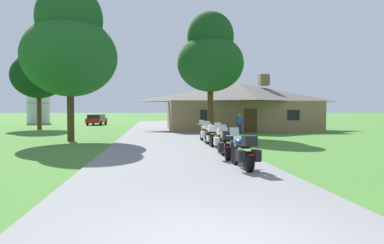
{
  "coord_description": "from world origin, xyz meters",
  "views": [
    {
      "loc": [
        -0.86,
        -4.48,
        1.95
      ],
      "look_at": [
        1.72,
        18.56,
        1.17
      ],
      "focal_mm": 32.21,
      "sensor_mm": 36.0,
      "label": 1
    }
  ],
  "objects_px": {
    "bystander_blue_shirt_near_lodge": "(239,123)",
    "tree_left_near": "(70,46)",
    "motorcycle_yellow_third_in_row": "(221,139)",
    "motorcycle_yellow_farthest_in_row": "(206,133)",
    "tree_left_far": "(39,69)",
    "parked_red_suv_far_left": "(97,119)",
    "metal_silo_distant": "(38,100)",
    "motorcycle_orange_second_in_row": "(226,145)",
    "motorcycle_orange_fourth_in_row": "(210,135)",
    "tree_by_lodge_front": "(210,56)",
    "motorcycle_blue_nearest_to_camera": "(244,152)"
  },
  "relations": [
    {
      "from": "motorcycle_yellow_third_in_row",
      "to": "tree_left_near",
      "type": "bearing_deg",
      "value": 142.66
    },
    {
      "from": "motorcycle_orange_second_in_row",
      "to": "motorcycle_yellow_farthest_in_row",
      "type": "relative_size",
      "value": 1.0
    },
    {
      "from": "motorcycle_yellow_farthest_in_row",
      "to": "tree_by_lodge_front",
      "type": "xyz_separation_m",
      "value": [
        1.17,
        5.32,
        5.46
      ]
    },
    {
      "from": "tree_left_near",
      "to": "tree_left_far",
      "type": "relative_size",
      "value": 1.01
    },
    {
      "from": "motorcycle_blue_nearest_to_camera",
      "to": "motorcycle_orange_second_in_row",
      "type": "height_order",
      "value": "same"
    },
    {
      "from": "tree_left_far",
      "to": "motorcycle_yellow_third_in_row",
      "type": "bearing_deg",
      "value": -55.54
    },
    {
      "from": "tree_by_lodge_front",
      "to": "tree_left_near",
      "type": "height_order",
      "value": "tree_left_near"
    },
    {
      "from": "motorcycle_orange_second_in_row",
      "to": "motorcycle_orange_fourth_in_row",
      "type": "distance_m",
      "value": 4.95
    },
    {
      "from": "motorcycle_yellow_third_in_row",
      "to": "metal_silo_distant",
      "type": "bearing_deg",
      "value": 120.43
    },
    {
      "from": "motorcycle_orange_second_in_row",
      "to": "motorcycle_orange_fourth_in_row",
      "type": "xyz_separation_m",
      "value": [
        0.2,
        4.94,
        0.01
      ]
    },
    {
      "from": "parked_red_suv_far_left",
      "to": "motorcycle_yellow_farthest_in_row",
      "type": "bearing_deg",
      "value": -63.59
    },
    {
      "from": "motorcycle_blue_nearest_to_camera",
      "to": "motorcycle_yellow_third_in_row",
      "type": "relative_size",
      "value": 1.0
    },
    {
      "from": "tree_by_lodge_front",
      "to": "metal_silo_distant",
      "type": "bearing_deg",
      "value": 127.11
    },
    {
      "from": "motorcycle_orange_fourth_in_row",
      "to": "parked_red_suv_far_left",
      "type": "xyz_separation_m",
      "value": [
        -10.59,
        29.02,
        0.16
      ]
    },
    {
      "from": "metal_silo_distant",
      "to": "parked_red_suv_far_left",
      "type": "bearing_deg",
      "value": -35.77
    },
    {
      "from": "tree_left_far",
      "to": "parked_red_suv_far_left",
      "type": "bearing_deg",
      "value": 66.15
    },
    {
      "from": "motorcycle_yellow_farthest_in_row",
      "to": "tree_left_far",
      "type": "relative_size",
      "value": 0.21
    },
    {
      "from": "bystander_blue_shirt_near_lodge",
      "to": "metal_silo_distant",
      "type": "distance_m",
      "value": 35.89
    },
    {
      "from": "motorcycle_orange_second_in_row",
      "to": "motorcycle_yellow_farthest_in_row",
      "type": "xyz_separation_m",
      "value": [
        0.28,
        7.16,
        0.0
      ]
    },
    {
      "from": "motorcycle_blue_nearest_to_camera",
      "to": "motorcycle_orange_second_in_row",
      "type": "bearing_deg",
      "value": 87.76
    },
    {
      "from": "motorcycle_orange_fourth_in_row",
      "to": "metal_silo_distant",
      "type": "height_order",
      "value": "metal_silo_distant"
    },
    {
      "from": "motorcycle_orange_fourth_in_row",
      "to": "motorcycle_yellow_farthest_in_row",
      "type": "distance_m",
      "value": 2.22
    },
    {
      "from": "motorcycle_blue_nearest_to_camera",
      "to": "bystander_blue_shirt_near_lodge",
      "type": "xyz_separation_m",
      "value": [
        4.21,
        17.15,
        0.32
      ]
    },
    {
      "from": "motorcycle_orange_second_in_row",
      "to": "tree_left_far",
      "type": "xyz_separation_m",
      "value": [
        -14.68,
        24.27,
        5.61
      ]
    },
    {
      "from": "tree_by_lodge_front",
      "to": "metal_silo_distant",
      "type": "distance_m",
      "value": 35.79
    },
    {
      "from": "tree_left_far",
      "to": "motorcycle_orange_fourth_in_row",
      "type": "bearing_deg",
      "value": -52.41
    },
    {
      "from": "motorcycle_orange_second_in_row",
      "to": "motorcycle_yellow_third_in_row",
      "type": "height_order",
      "value": "same"
    },
    {
      "from": "bystander_blue_shirt_near_lodge",
      "to": "tree_by_lodge_front",
      "type": "xyz_separation_m",
      "value": [
        -2.81,
        -2.21,
        5.13
      ]
    },
    {
      "from": "motorcycle_orange_second_in_row",
      "to": "tree_left_near",
      "type": "relative_size",
      "value": 0.21
    },
    {
      "from": "motorcycle_yellow_farthest_in_row",
      "to": "tree_left_far",
      "type": "height_order",
      "value": "tree_left_far"
    },
    {
      "from": "bystander_blue_shirt_near_lodge",
      "to": "tree_left_near",
      "type": "bearing_deg",
      "value": 39.39
    },
    {
      "from": "tree_left_far",
      "to": "metal_silo_distant",
      "type": "relative_size",
      "value": 1.43
    },
    {
      "from": "tree_by_lodge_front",
      "to": "motorcycle_yellow_third_in_row",
      "type": "bearing_deg",
      "value": -96.7
    },
    {
      "from": "bystander_blue_shirt_near_lodge",
      "to": "tree_left_near",
      "type": "height_order",
      "value": "tree_left_near"
    },
    {
      "from": "motorcycle_orange_second_in_row",
      "to": "tree_left_far",
      "type": "bearing_deg",
      "value": 125.06
    },
    {
      "from": "motorcycle_orange_fourth_in_row",
      "to": "tree_by_lodge_front",
      "type": "bearing_deg",
      "value": 79.15
    },
    {
      "from": "motorcycle_yellow_farthest_in_row",
      "to": "tree_by_lodge_front",
      "type": "height_order",
      "value": "tree_by_lodge_front"
    },
    {
      "from": "bystander_blue_shirt_near_lodge",
      "to": "motorcycle_orange_second_in_row",
      "type": "bearing_deg",
      "value": 90.17
    },
    {
      "from": "motorcycle_orange_second_in_row",
      "to": "motorcycle_yellow_farthest_in_row",
      "type": "height_order",
      "value": "same"
    },
    {
      "from": "bystander_blue_shirt_near_lodge",
      "to": "tree_left_near",
      "type": "distance_m",
      "value": 14.36
    },
    {
      "from": "tree_left_far",
      "to": "parked_red_suv_far_left",
      "type": "distance_m",
      "value": 11.92
    },
    {
      "from": "bystander_blue_shirt_near_lodge",
      "to": "tree_left_far",
      "type": "relative_size",
      "value": 0.17
    },
    {
      "from": "tree_left_near",
      "to": "tree_left_far",
      "type": "height_order",
      "value": "tree_left_near"
    },
    {
      "from": "tree_by_lodge_front",
      "to": "parked_red_suv_far_left",
      "type": "xyz_separation_m",
      "value": [
        -11.85,
        21.48,
        -5.29
      ]
    },
    {
      "from": "motorcycle_blue_nearest_to_camera",
      "to": "tree_by_lodge_front",
      "type": "relative_size",
      "value": 0.22
    },
    {
      "from": "motorcycle_yellow_third_in_row",
      "to": "tree_left_far",
      "type": "height_order",
      "value": "tree_left_far"
    },
    {
      "from": "motorcycle_orange_second_in_row",
      "to": "tree_left_near",
      "type": "height_order",
      "value": "tree_left_near"
    },
    {
      "from": "bystander_blue_shirt_near_lodge",
      "to": "motorcycle_yellow_farthest_in_row",
      "type": "bearing_deg",
      "value": 78.49
    },
    {
      "from": "motorcycle_orange_second_in_row",
      "to": "parked_red_suv_far_left",
      "type": "xyz_separation_m",
      "value": [
        -10.39,
        33.97,
        0.17
      ]
    },
    {
      "from": "motorcycle_blue_nearest_to_camera",
      "to": "bystander_blue_shirt_near_lodge",
      "type": "relative_size",
      "value": 1.25
    }
  ]
}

